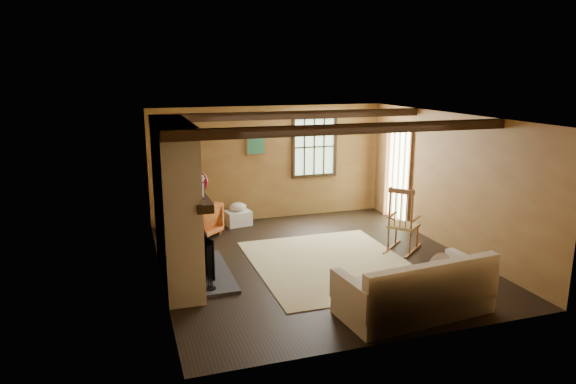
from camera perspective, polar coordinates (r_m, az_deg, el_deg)
name	(u,v)px	position (r m, az deg, el deg)	size (l,w,h in m)	color
ground	(315,261)	(8.67, 3.06, -7.65)	(5.50, 5.50, 0.00)	black
room_envelope	(323,161)	(8.54, 3.96, 3.41)	(5.02, 5.52, 2.44)	olive
fireplace	(177,208)	(7.84, -12.22, -1.74)	(1.02, 2.30, 2.40)	brown
rug	(331,264)	(8.56, 4.81, -7.92)	(2.50, 3.00, 0.01)	tan
rocking_chair	(403,224)	(9.21, 12.63, -3.48)	(0.92, 0.88, 1.16)	#A2814F
sofa	(417,293)	(6.97, 14.10, -10.84)	(2.09, 1.08, 0.81)	beige
firewood_pile	(176,224)	(10.48, -12.36, -3.47)	(0.71, 0.13, 0.26)	#503C22
laundry_basket	(238,218)	(10.61, -5.57, -2.90)	(0.50, 0.38, 0.30)	white
basket_pillow	(238,207)	(10.55, -5.60, -1.65)	(0.35, 0.28, 0.18)	beige
armchair	(198,220)	(9.96, -9.98, -3.05)	(0.70, 0.72, 0.66)	#BF6026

